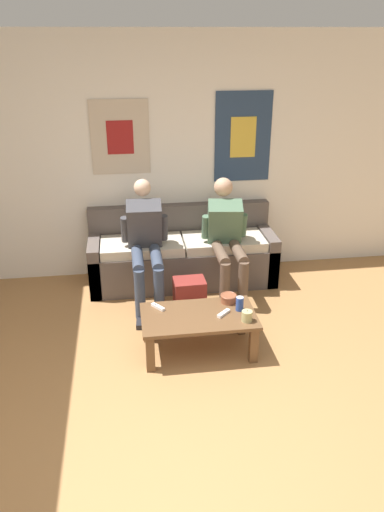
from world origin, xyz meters
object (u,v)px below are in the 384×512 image
at_px(coffee_table, 199,322).
at_px(person_seated_teen, 227,236).
at_px(game_controller_near_left, 224,313).
at_px(game_controller_near_right, 158,307).
at_px(ceramic_bowl, 229,298).
at_px(couch, 182,256).
at_px(person_seated_adult, 146,240).
at_px(pillar_candle, 247,316).
at_px(backpack, 190,298).
at_px(drink_can_blue, 240,304).

distance_m(coffee_table, person_seated_teen, 1.14).
relative_size(game_controller_near_left, game_controller_near_right, 0.95).
bearing_deg(ceramic_bowl, couch, 102.89).
xyz_separation_m(game_controller_near_left, game_controller_near_right, (-0.54, 0.18, 0.00)).
relative_size(person_seated_adult, ceramic_bowl, 8.24).
distance_m(person_seated_adult, pillar_candle, 1.38).
height_order(backpack, game_controller_near_left, game_controller_near_left).
bearing_deg(game_controller_near_left, couch, 97.53).
bearing_deg(coffee_table, person_seated_teen, 66.13).
bearing_deg(ceramic_bowl, person_seated_teen, 79.78).
bearing_deg(coffee_table, couch, 88.82).
distance_m(person_seated_teen, drink_can_blue, 0.99).
bearing_deg(ceramic_bowl, pillar_candle, -75.68).
bearing_deg(couch, ceramic_bowl, -77.11).
bearing_deg(coffee_table, pillar_candle, -21.56).
relative_size(drink_can_blue, game_controller_near_right, 0.92).
height_order(person_seated_adult, person_seated_teen, person_seated_adult).
distance_m(coffee_table, pillar_candle, 0.42).
bearing_deg(pillar_candle, coffee_table, 158.44).
xyz_separation_m(backpack, ceramic_bowl, (0.28, -0.44, 0.22)).
bearing_deg(game_controller_near_left, person_seated_adult, 120.16).
bearing_deg(drink_can_blue, person_seated_teen, 85.06).
height_order(couch, person_seated_adult, person_seated_adult).
height_order(coffee_table, person_seated_teen, person_seated_teen).
distance_m(drink_can_blue, game_controller_near_right, 0.70).
height_order(person_seated_teen, backpack, person_seated_teen).
relative_size(couch, coffee_table, 2.06).
distance_m(person_seated_adult, backpack, 0.71).
height_order(couch, pillar_candle, couch).
bearing_deg(ceramic_bowl, game_controller_near_left, -112.62).
height_order(backpack, drink_can_blue, drink_can_blue).
bearing_deg(backpack, coffee_table, -90.85).
bearing_deg(coffee_table, ceramic_bowl, 31.40).
distance_m(person_seated_teen, game_controller_near_left, 1.08).
xyz_separation_m(backpack, drink_can_blue, (0.35, -0.59, 0.24)).
xyz_separation_m(ceramic_bowl, game_controller_near_right, (-0.62, -0.02, -0.03)).
relative_size(coffee_table, pillar_candle, 9.38).
bearing_deg(game_controller_near_right, game_controller_near_left, -18.89).
bearing_deg(backpack, person_seated_adult, 136.91).
bearing_deg(person_seated_adult, pillar_candle, -56.30).
bearing_deg(game_controller_near_right, coffee_table, -25.69).
xyz_separation_m(person_seated_teen, backpack, (-0.43, -0.37, -0.47)).
distance_m(backpack, pillar_candle, 0.88).
xyz_separation_m(coffee_table, person_seated_teen, (0.44, 0.99, 0.36)).
distance_m(person_seated_adult, game_controller_near_right, 0.87).
distance_m(person_seated_adult, ceramic_bowl, 1.07).
bearing_deg(drink_can_blue, pillar_candle, -83.55).
relative_size(person_seated_teen, drink_can_blue, 9.46).
bearing_deg(pillar_candle, game_controller_near_left, 143.80).
xyz_separation_m(backpack, pillar_candle, (0.37, -0.77, 0.23)).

